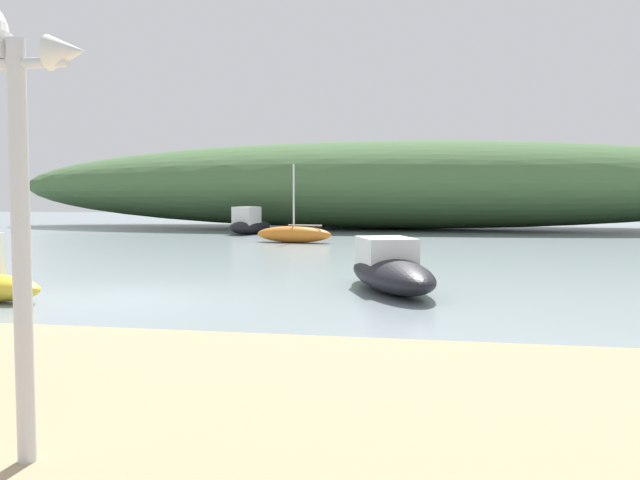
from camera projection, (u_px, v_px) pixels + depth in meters
ground_plane at (124, 300)px, 12.94m from camera, size 120.00×120.00×0.00m
distant_hill at (387, 185)px, 40.46m from camera, size 46.39×11.64×5.09m
sailboat_mid_channel at (294, 234)px, 28.39m from camera, size 3.39×1.50×3.22m
motorboat_off_point at (249, 224)px, 34.52m from camera, size 2.05×3.64×1.37m
motorboat_east_reach at (390, 270)px, 14.16m from camera, size 2.68×4.32×1.07m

